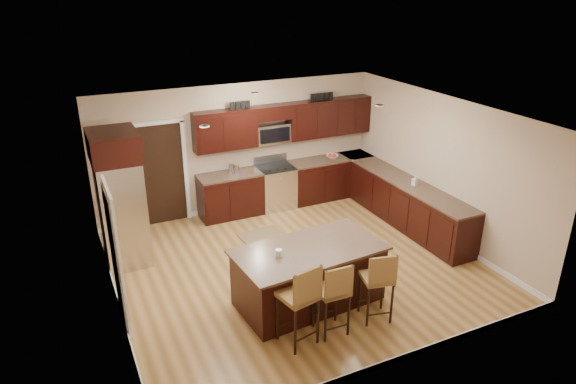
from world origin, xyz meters
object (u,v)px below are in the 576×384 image
refrigerator (120,197)px  stool_right (379,279)px  range (276,186)px  stool_mid (334,291)px  stool_left (301,296)px  island (309,277)px

refrigerator → stool_right: bearing=-48.3°
range → stool_mid: 4.45m
stool_left → stool_right: bearing=-11.7°
stool_mid → refrigerator: refrigerator is taller
stool_left → stool_right: 1.24m
range → stool_mid: bearing=-103.6°
stool_mid → stool_right: size_ratio=1.01×
stool_mid → refrigerator: 4.07m
island → refrigerator: 3.49m
range → stool_left: size_ratio=0.91×
range → refrigerator: size_ratio=0.47×
island → stool_right: bearing=-56.0°
range → stool_right: 4.33m
island → stool_mid: bearing=-98.3°
stool_right → refrigerator: refrigerator is taller
island → stool_mid: size_ratio=2.06×
stool_mid → refrigerator: size_ratio=0.48×
stool_left → stool_mid: bearing=-11.5°
island → stool_mid: stool_mid is taller
range → stool_right: stool_right is taller
refrigerator → island: bearing=-47.3°
stool_left → stool_mid: size_ratio=1.09×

